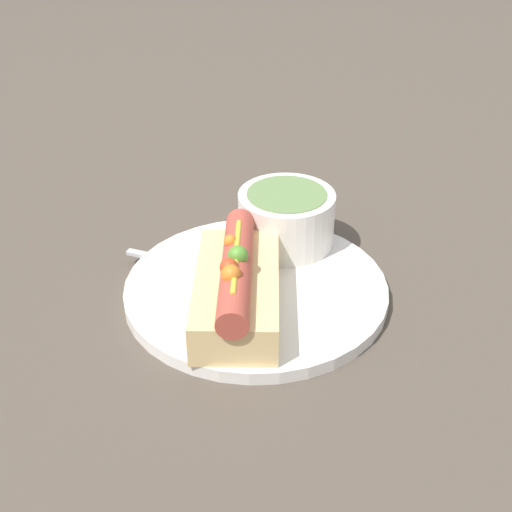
{
  "coord_description": "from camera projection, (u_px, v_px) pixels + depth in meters",
  "views": [
    {
      "loc": [
        0.47,
        -0.29,
        0.4
      ],
      "look_at": [
        0.0,
        0.0,
        0.04
      ],
      "focal_mm": 50.0,
      "sensor_mm": 36.0,
      "label": 1
    }
  ],
  "objects": [
    {
      "name": "dinner_plate",
      "position": [
        256.0,
        290.0,
        0.68
      ],
      "size": [
        0.25,
        0.25,
        0.01
      ],
      "color": "white",
      "rests_on": "ground_plane"
    },
    {
      "name": "soup_bowl",
      "position": [
        286.0,
        216.0,
        0.72
      ],
      "size": [
        0.1,
        0.1,
        0.06
      ],
      "color": "silver",
      "rests_on": "dinner_plate"
    },
    {
      "name": "spoon",
      "position": [
        234.0,
        273.0,
        0.68
      ],
      "size": [
        0.14,
        0.11,
        0.01
      ],
      "rotation": [
        0.0,
        0.0,
        0.66
      ],
      "color": "#B7B7BC",
      "rests_on": "dinner_plate"
    },
    {
      "name": "hot_dog",
      "position": [
        237.0,
        286.0,
        0.63
      ],
      "size": [
        0.17,
        0.15,
        0.07
      ],
      "rotation": [
        0.0,
        0.0,
        -0.57
      ],
      "color": "#E5C17F",
      "rests_on": "dinner_plate"
    },
    {
      "name": "ground_plane",
      "position": [
        256.0,
        295.0,
        0.68
      ],
      "size": [
        4.0,
        4.0,
        0.0
      ],
      "primitive_type": "plane",
      "color": "#4C4238"
    }
  ]
}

